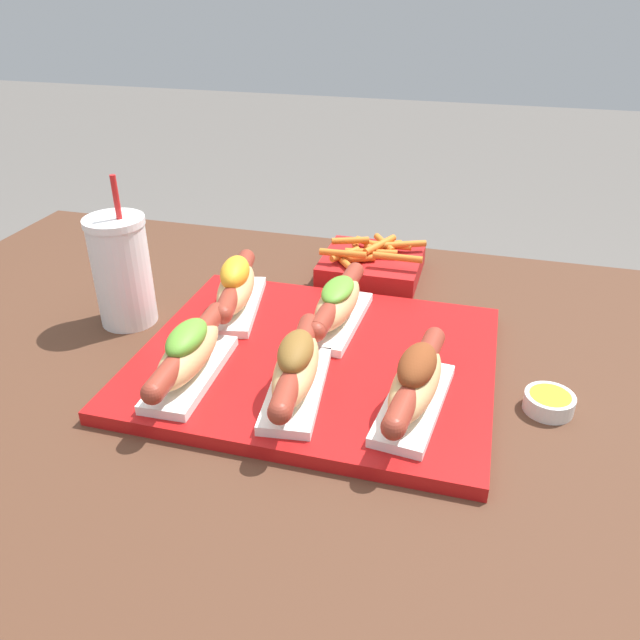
{
  "coord_description": "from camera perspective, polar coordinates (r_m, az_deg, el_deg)",
  "views": [
    {
      "loc": [
        0.21,
        -0.64,
        1.17
      ],
      "look_at": [
        0.02,
        0.03,
        0.77
      ],
      "focal_mm": 35.0,
      "sensor_mm": 36.0,
      "label": 1
    }
  ],
  "objects": [
    {
      "name": "patio_table",
      "position": [
        1.05,
        -1.84,
        -20.72
      ],
      "size": [
        1.35,
        0.89,
        0.71
      ],
      "color": "#4C2D1E",
      "rests_on": "ground_plane"
    },
    {
      "name": "serving_tray",
      "position": [
        0.81,
        -0.37,
        -3.68
      ],
      "size": [
        0.45,
        0.38,
        0.02
      ],
      "color": "#B71414",
      "rests_on": "patio_table"
    },
    {
      "name": "hot_dog_0",
      "position": [
        0.76,
        -11.92,
        -3.02
      ],
      "size": [
        0.07,
        0.21,
        0.07
      ],
      "color": "white",
      "rests_on": "serving_tray"
    },
    {
      "name": "hot_dog_1",
      "position": [
        0.72,
        -2.19,
        -4.41
      ],
      "size": [
        0.08,
        0.21,
        0.07
      ],
      "color": "white",
      "rests_on": "serving_tray"
    },
    {
      "name": "hot_dog_2",
      "position": [
        0.7,
        8.75,
        -5.66
      ],
      "size": [
        0.08,
        0.21,
        0.08
      ],
      "color": "white",
      "rests_on": "serving_tray"
    },
    {
      "name": "hot_dog_3",
      "position": [
        0.91,
        -7.68,
        3.0
      ],
      "size": [
        0.09,
        0.21,
        0.08
      ],
      "color": "white",
      "rests_on": "serving_tray"
    },
    {
      "name": "hot_dog_4",
      "position": [
        0.86,
        1.62,
        1.51
      ],
      "size": [
        0.07,
        0.21,
        0.06
      ],
      "color": "white",
      "rests_on": "serving_tray"
    },
    {
      "name": "sauce_bowl",
      "position": [
        0.78,
        20.21,
        -7.02
      ],
      "size": [
        0.06,
        0.06,
        0.02
      ],
      "color": "silver",
      "rests_on": "patio_table"
    },
    {
      "name": "drink_cup",
      "position": [
        0.93,
        -17.64,
        4.3
      ],
      "size": [
        0.08,
        0.08,
        0.22
      ],
      "color": "white",
      "rests_on": "patio_table"
    },
    {
      "name": "fries_basket",
      "position": [
        1.05,
        4.74,
        5.14
      ],
      "size": [
        0.17,
        0.15,
        0.06
      ],
      "color": "#B21919",
      "rests_on": "patio_table"
    }
  ]
}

